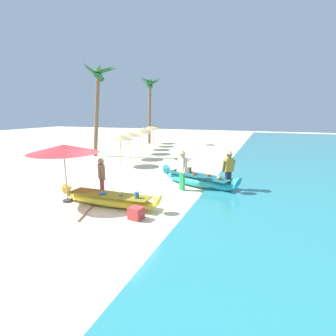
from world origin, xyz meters
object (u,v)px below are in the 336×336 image
Objects in this scene: palm_tree_tall_inland at (98,81)px; cooler_box at (136,213)px; person_vendor_hatted at (182,167)px; patio_umbrella_large at (64,149)px; person_tourist_customer at (102,176)px; boat_yellow_foreground at (110,199)px; paddle at (90,208)px; boat_cyan_midground at (198,180)px; person_vendor_assistant at (229,168)px; palm_tree_leaning_seaward at (150,90)px.

cooler_box is at bearing -50.89° from palm_tree_tall_inland.
patio_umbrella_large is at bearing -140.62° from person_vendor_hatted.
patio_umbrella_large reaches higher than person_vendor_hatted.
cooler_box is at bearing -30.98° from person_tourist_customer.
boat_yellow_foreground is 1.58× the size of patio_umbrella_large.
person_vendor_hatted is 11.23m from palm_tree_tall_inland.
palm_tree_tall_inland reaches higher than paddle.
person_vendor_hatted reaches higher than paddle.
boat_cyan_midground is at bearing 42.45° from patio_umbrella_large.
boat_yellow_foreground is 0.59× the size of palm_tree_tall_inland.
person_vendor_assistant reaches higher than boat_cyan_midground.
person_tourist_customer reaches higher than boat_yellow_foreground.
person_vendor_hatted reaches higher than cooler_box.
patio_umbrella_large reaches higher than boat_cyan_midground.
patio_umbrella_large is 18.79m from palm_tree_leaning_seaward.
boat_cyan_midground is 11.48m from palm_tree_tall_inland.
person_vendor_hatted is (1.78, 2.72, 0.74)m from boat_yellow_foreground.
person_vendor_hatted is 4.63m from patio_umbrella_large.
person_tourist_customer is 18.70m from palm_tree_leaning_seaward.
boat_yellow_foreground is 2.43m from patio_umbrella_large.
patio_umbrella_large is (-1.72, -0.15, 1.70)m from boat_yellow_foreground.
person_vendor_assistant is at bearing -11.19° from boat_cyan_midground.
paddle is (-0.44, -0.54, -0.21)m from boat_yellow_foreground.
palm_tree_leaning_seaward is 4.01× the size of paddle.
person_tourist_customer is at bearing -134.28° from boat_cyan_midground.
palm_tree_leaning_seaward reaches higher than boat_cyan_midground.
palm_tree_tall_inland is at bearing 138.97° from cooler_box.
cooler_box is at bearing -101.62° from boat_cyan_midground.
patio_umbrella_large is at bearing -148.46° from person_tourist_customer.
person_tourist_customer is 0.24× the size of palm_tree_tall_inland.
boat_yellow_foreground is 4.18m from boat_cyan_midground.
palm_tree_leaning_seaward reaches higher than boat_yellow_foreground.
palm_tree_tall_inland is at bearing 125.82° from boat_yellow_foreground.
boat_cyan_midground is at bearing 88.24° from cooler_box.
person_vendor_hatted is 3.29m from person_tourist_customer.
person_vendor_hatted is 1.08× the size of person_tourist_customer.
cooler_box is (2.05, -1.23, -0.70)m from person_tourist_customer.
palm_tree_tall_inland reaches higher than person_tourist_customer.
person_vendor_hatted is at bearing -164.20° from person_vendor_assistant.
patio_umbrella_large is (-1.08, -0.66, 1.06)m from person_tourist_customer.
palm_tree_leaning_seaward is 19.94m from paddle.
person_vendor_assistant reaches higher than boat_yellow_foreground.
palm_tree_leaning_seaward is (-10.06, 14.47, 4.39)m from person_vendor_assistant.
palm_tree_leaning_seaward reaches higher than person_vendor_assistant.
boat_yellow_foreground is 1.58m from cooler_box.
person_tourist_customer is at bearing -55.44° from palm_tree_tall_inland.
boat_cyan_midground is 2.32× the size of paddle.
palm_tree_leaning_seaward is at bearing 108.66° from person_tourist_customer.
patio_umbrella_large is 3.63m from cooler_box.
palm_tree_leaning_seaward reaches higher than person_vendor_hatted.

